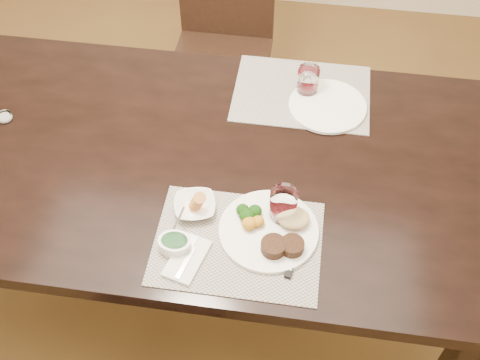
# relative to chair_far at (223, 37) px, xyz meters

# --- Properties ---
(ground_plane) EXTENTS (4.50, 4.50, 0.00)m
(ground_plane) POSITION_rel_chair_far_xyz_m (0.00, -0.93, -0.50)
(ground_plane) COLOR #4D3418
(ground_plane) RESTS_ON ground
(dining_table) EXTENTS (2.00, 1.00, 0.75)m
(dining_table) POSITION_rel_chair_far_xyz_m (0.00, -0.93, 0.16)
(dining_table) COLOR black
(dining_table) RESTS_ON ground
(chair_far) EXTENTS (0.42, 0.42, 0.90)m
(chair_far) POSITION_rel_chair_far_xyz_m (0.00, 0.00, 0.00)
(chair_far) COLOR black
(chair_far) RESTS_ON ground
(placemat_near) EXTENTS (0.46, 0.34, 0.00)m
(placemat_near) POSITION_rel_chair_far_xyz_m (0.25, -1.23, 0.25)
(placemat_near) COLOR gray
(placemat_near) RESTS_ON dining_table
(placemat_far) EXTENTS (0.46, 0.34, 0.00)m
(placemat_far) POSITION_rel_chair_far_xyz_m (0.37, -0.59, 0.25)
(placemat_far) COLOR gray
(placemat_far) RESTS_ON dining_table
(dinner_plate) EXTENTS (0.28, 0.28, 0.05)m
(dinner_plate) POSITION_rel_chair_far_xyz_m (0.34, -1.18, 0.27)
(dinner_plate) COLOR white
(dinner_plate) RESTS_ON placemat_near
(napkin_fork) EXTENTS (0.12, 0.16, 0.01)m
(napkin_fork) POSITION_rel_chair_far_xyz_m (0.12, -1.30, 0.26)
(napkin_fork) COLOR silver
(napkin_fork) RESTS_ON placemat_near
(steak_knife) EXTENTS (0.04, 0.21, 0.01)m
(steak_knife) POSITION_rel_chair_far_xyz_m (0.40, -1.25, 0.26)
(steak_knife) COLOR silver
(steak_knife) RESTS_ON placemat_near
(cracker_bowl) EXTENTS (0.14, 0.14, 0.05)m
(cracker_bowl) POSITION_rel_chair_far_xyz_m (0.11, -1.13, 0.27)
(cracker_bowl) COLOR white
(cracker_bowl) RESTS_ON placemat_near
(sauce_ramekin) EXTENTS (0.09, 0.14, 0.07)m
(sauce_ramekin) POSITION_rel_chair_far_xyz_m (0.08, -1.27, 0.27)
(sauce_ramekin) COLOR white
(sauce_ramekin) RESTS_ON placemat_near
(wine_glass_near) EXTENTS (0.08, 0.08, 0.11)m
(wine_glass_near) POSITION_rel_chair_far_xyz_m (0.36, -1.12, 0.30)
(wine_glass_near) COLOR white
(wine_glass_near) RESTS_ON placemat_near
(far_plate) EXTENTS (0.26, 0.26, 0.01)m
(far_plate) POSITION_rel_chair_far_xyz_m (0.46, -0.65, 0.26)
(far_plate) COLOR white
(far_plate) RESTS_ON placemat_far
(wine_glass_far) EXTENTS (0.07, 0.07, 0.10)m
(wine_glass_far) POSITION_rel_chair_far_xyz_m (0.39, -0.59, 0.30)
(wine_glass_far) COLOR white
(wine_glass_far) RESTS_ON placemat_far
(salt_cellar) EXTENTS (0.05, 0.05, 0.02)m
(salt_cellar) POSITION_rel_chair_far_xyz_m (-0.58, -0.86, 0.26)
(salt_cellar) COLOR white
(salt_cellar) RESTS_ON dining_table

